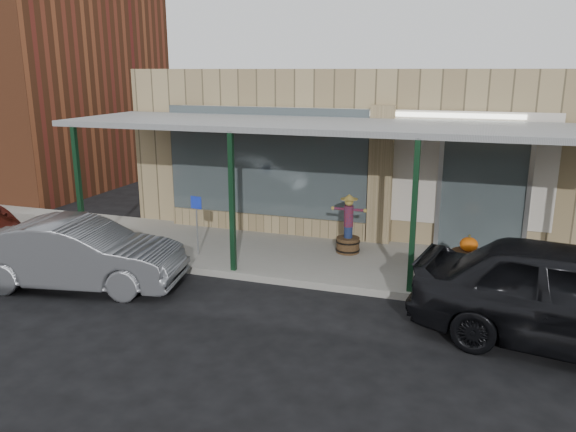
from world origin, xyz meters
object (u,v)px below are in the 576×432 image
(barrel_pumpkin, at_px, (468,259))
(handicap_sign, at_px, (197,217))
(car_grey, at_px, (78,254))
(barrel_scarecrow, at_px, (348,233))

(barrel_pumpkin, height_order, handicap_sign, handicap_sign)
(barrel_pumpkin, relative_size, handicap_sign, 0.59)
(barrel_pumpkin, xyz_separation_m, handicap_sign, (-5.76, -0.74, 0.58))
(car_grey, bearing_deg, barrel_pumpkin, -79.40)
(car_grey, bearing_deg, barrel_scarecrow, -65.18)
(barrel_pumpkin, bearing_deg, car_grey, -158.61)
(car_grey, bearing_deg, handicap_sign, -46.36)
(barrel_scarecrow, xyz_separation_m, handicap_sign, (-3.16, -1.23, 0.40))
(barrel_scarecrow, height_order, car_grey, barrel_scarecrow)
(barrel_scarecrow, relative_size, handicap_sign, 1.01)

